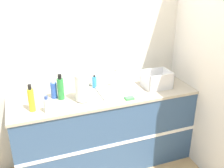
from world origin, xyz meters
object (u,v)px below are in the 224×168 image
object	(u,v)px
paper_towel_roll	(82,88)
dish_rack	(157,81)
sink	(120,90)
bottle_clear	(47,105)
bottle_blue	(54,90)
soap_dispenser	(94,82)
bottle_green	(61,88)
bottle_yellow	(31,99)

from	to	relation	value
paper_towel_roll	dish_rack	size ratio (longest dim) A/B	0.97
sink	bottle_clear	xyz separation A→B (m)	(-0.81, -0.19, 0.06)
bottle_blue	soap_dispenser	distance (m)	0.48
sink	paper_towel_roll	xyz separation A→B (m)	(-0.44, -0.07, 0.13)
sink	bottle_clear	bearing A→B (deg)	-166.65
sink	dish_rack	world-z (taller)	sink
bottle_green	paper_towel_roll	bearing A→B (deg)	-30.39
sink	bottle_yellow	size ratio (longest dim) A/B	1.73
dish_rack	bottle_clear	bearing A→B (deg)	-172.62
bottle_blue	soap_dispenser	world-z (taller)	bottle_blue
dish_rack	bottle_blue	world-z (taller)	bottle_blue
bottle_clear	bottle_yellow	size ratio (longest dim) A/B	0.61
bottle_blue	bottle_yellow	world-z (taller)	bottle_yellow
dish_rack	paper_towel_roll	bearing A→B (deg)	-177.12
bottle_green	sink	bearing A→B (deg)	-3.53
sink	soap_dispenser	size ratio (longest dim) A/B	3.12
bottle_yellow	bottle_green	bearing A→B (deg)	27.56
dish_rack	bottle_yellow	distance (m)	1.38
dish_rack	bottle_yellow	size ratio (longest dim) A/B	1.09
paper_towel_roll	bottle_green	distance (m)	0.23
dish_rack	soap_dispenser	size ratio (longest dim) A/B	1.97
dish_rack	sink	bearing A→B (deg)	176.00
sink	dish_rack	distance (m)	0.44
dish_rack	bottle_blue	xyz separation A→B (m)	(-1.14, 0.12, 0.02)
bottle_blue	bottle_clear	bearing A→B (deg)	-111.06
sink	bottle_blue	distance (m)	0.71
bottle_clear	soap_dispenser	size ratio (longest dim) A/B	1.11
bottle_yellow	soap_dispenser	distance (m)	0.78
paper_towel_roll	soap_dispenser	world-z (taller)	paper_towel_roll
sink	bottle_yellow	xyz separation A→B (m)	(-0.94, -0.12, 0.10)
bottle_green	bottle_yellow	size ratio (longest dim) A/B	1.00
bottle_green	bottle_yellow	world-z (taller)	same
dish_rack	bottle_blue	distance (m)	1.15
bottle_blue	bottle_clear	distance (m)	0.30
dish_rack	bottle_green	bearing A→B (deg)	176.28
sink	bottle_blue	size ratio (longest dim) A/B	2.29
sink	soap_dispenser	distance (m)	0.31
bottle_blue	soap_dispenser	size ratio (longest dim) A/B	1.36
paper_towel_roll	sink	bearing A→B (deg)	9.59
dish_rack	bottle_clear	world-z (taller)	dish_rack
bottle_blue	soap_dispenser	xyz separation A→B (m)	(0.47, 0.11, -0.02)
soap_dispenser	dish_rack	bearing A→B (deg)	-18.75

